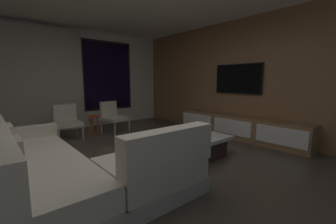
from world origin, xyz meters
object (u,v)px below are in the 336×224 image
at_px(book_stack_on_coffee_table, 193,131).
at_px(accent_chair_by_curtain, 67,120).
at_px(side_stool, 93,119).
at_px(sectional_couch, 68,170).
at_px(accent_chair_near_window, 113,115).
at_px(coffee_table, 187,144).
at_px(media_console, 239,128).
at_px(mounted_tv, 238,79).

height_order(book_stack_on_coffee_table, accent_chair_by_curtain, accent_chair_by_curtain).
xyz_separation_m(book_stack_on_coffee_table, side_stool, (-0.79, 2.57, -0.05)).
distance_m(sectional_couch, accent_chair_by_curtain, 2.65).
height_order(accent_chair_near_window, side_stool, accent_chair_near_window).
relative_size(coffee_table, media_console, 0.37).
bearing_deg(accent_chair_near_window, side_stool, 170.47).
relative_size(sectional_couch, accent_chair_by_curtain, 3.21).
bearing_deg(accent_chair_near_window, coffee_table, -85.09).
relative_size(coffee_table, accent_chair_near_window, 1.49).
xyz_separation_m(coffee_table, mounted_tv, (1.87, 0.21, 1.16)).
xyz_separation_m(book_stack_on_coffee_table, media_console, (1.59, 0.06, -0.17)).
height_order(accent_chair_by_curtain, media_console, accent_chair_by_curtain).
distance_m(accent_chair_by_curtain, side_stool, 0.62).
bearing_deg(book_stack_on_coffee_table, mounted_tv, 8.29).
bearing_deg(mounted_tv, accent_chair_near_window, 132.94).
xyz_separation_m(sectional_couch, coffee_table, (2.00, 0.08, -0.10)).
distance_m(sectional_couch, accent_chair_near_window, 3.09).
xyz_separation_m(side_stool, media_console, (2.37, -2.51, -0.12)).
bearing_deg(media_console, accent_chair_near_window, 127.96).
relative_size(sectional_couch, coffee_table, 2.16).
distance_m(coffee_table, book_stack_on_coffee_table, 0.26).
xyz_separation_m(coffee_table, side_stool, (-0.68, 2.52, 0.19)).
relative_size(coffee_table, side_stool, 2.52).
relative_size(sectional_couch, accent_chair_near_window, 3.21).
distance_m(book_stack_on_coffee_table, media_console, 1.60).
relative_size(accent_chair_near_window, accent_chair_by_curtain, 1.00).
bearing_deg(media_console, mounted_tv, 47.60).
distance_m(accent_chair_by_curtain, media_console, 3.88).
bearing_deg(coffee_table, side_stool, 105.22).
height_order(sectional_couch, book_stack_on_coffee_table, sectional_couch).
height_order(accent_chair_by_curtain, mounted_tv, mounted_tv).
bearing_deg(accent_chair_by_curtain, book_stack_on_coffee_table, -61.00).
xyz_separation_m(accent_chair_near_window, accent_chair_by_curtain, (-1.09, 0.04, 0.00)).
distance_m(book_stack_on_coffee_table, accent_chair_near_window, 2.51).
bearing_deg(media_console, accent_chair_by_curtain, 140.42).
bearing_deg(coffee_table, book_stack_on_coffee_table, -27.35).
height_order(accent_chair_by_curtain, side_stool, accent_chair_by_curtain).
bearing_deg(mounted_tv, media_console, -132.40).
distance_m(coffee_table, accent_chair_near_window, 2.46).
distance_m(sectional_couch, mounted_tv, 4.02).
relative_size(book_stack_on_coffee_table, accent_chair_by_curtain, 0.38).
height_order(coffee_table, media_console, media_console).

